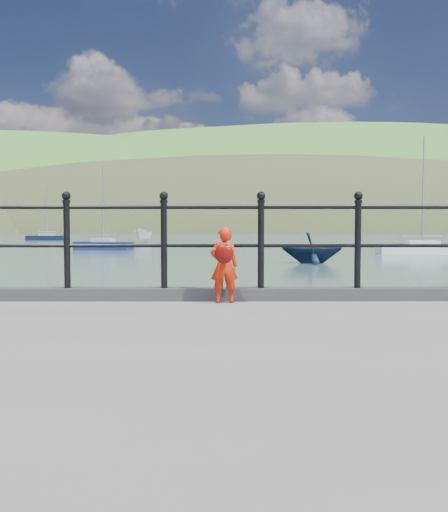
{
  "coord_description": "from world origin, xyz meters",
  "views": [
    {
      "loc": [
        0.12,
        -6.84,
        1.9
      ],
      "look_at": [
        0.14,
        -0.2,
        1.55
      ],
      "focal_mm": 38.0,
      "sensor_mm": 36.0,
      "label": 1
    }
  ],
  "objects_px": {
    "child": "(224,264)",
    "sailboat_port": "(103,246)",
    "launch_white": "(143,236)",
    "sailboat_left": "(47,238)",
    "railing": "(212,234)",
    "sailboat_near": "(422,250)",
    "launch_navy": "(312,248)"
  },
  "relations": [
    {
      "from": "railing",
      "to": "sailboat_near",
      "type": "relative_size",
      "value": 2.13
    },
    {
      "from": "sailboat_near",
      "to": "sailboat_port",
      "type": "bearing_deg",
      "value": 161.81
    },
    {
      "from": "railing",
      "to": "sailboat_port",
      "type": "relative_size",
      "value": 2.49
    },
    {
      "from": "railing",
      "to": "sailboat_port",
      "type": "height_order",
      "value": "sailboat_port"
    },
    {
      "from": "railing",
      "to": "sailboat_left",
      "type": "bearing_deg",
      "value": 109.36
    },
    {
      "from": "launch_navy",
      "to": "sailboat_near",
      "type": "distance_m",
      "value": 13.26
    },
    {
      "from": "launch_navy",
      "to": "sailboat_near",
      "type": "relative_size",
      "value": 0.37
    },
    {
      "from": "launch_navy",
      "to": "launch_white",
      "type": "bearing_deg",
      "value": 29.02
    },
    {
      "from": "launch_white",
      "to": "sailboat_port",
      "type": "bearing_deg",
      "value": -85.03
    },
    {
      "from": "launch_white",
      "to": "railing",
      "type": "bearing_deg",
      "value": -74.72
    },
    {
      "from": "child",
      "to": "sailboat_near",
      "type": "relative_size",
      "value": 0.11
    },
    {
      "from": "child",
      "to": "launch_navy",
      "type": "distance_m",
      "value": 22.91
    },
    {
      "from": "child",
      "to": "sailboat_port",
      "type": "distance_m",
      "value": 40.8
    },
    {
      "from": "launch_white",
      "to": "sailboat_near",
      "type": "xyz_separation_m",
      "value": [
        23.81,
        -28.01,
        -0.56
      ]
    },
    {
      "from": "child",
      "to": "sailboat_port",
      "type": "xyz_separation_m",
      "value": [
        -10.13,
        39.5,
        -1.12
      ]
    },
    {
      "from": "launch_white",
      "to": "sailboat_near",
      "type": "height_order",
      "value": "sailboat_near"
    },
    {
      "from": "launch_white",
      "to": "sailboat_port",
      "type": "height_order",
      "value": "sailboat_port"
    },
    {
      "from": "child",
      "to": "launch_white",
      "type": "height_order",
      "value": "child"
    },
    {
      "from": "railing",
      "to": "launch_navy",
      "type": "xyz_separation_m",
      "value": [
        4.88,
        22.12,
        -1.0
      ]
    },
    {
      "from": "launch_white",
      "to": "launch_navy",
      "type": "bearing_deg",
      "value": -62.72
    },
    {
      "from": "railing",
      "to": "sailboat_near",
      "type": "distance_m",
      "value": 34.6
    },
    {
      "from": "railing",
      "to": "sailboat_port",
      "type": "xyz_separation_m",
      "value": [
        -9.99,
        39.22,
        -1.48
      ]
    },
    {
      "from": "railing",
      "to": "child",
      "type": "height_order",
      "value": "railing"
    },
    {
      "from": "child",
      "to": "launch_white",
      "type": "xyz_separation_m",
      "value": [
        -9.72,
        59.79,
        -0.56
      ]
    },
    {
      "from": "launch_white",
      "to": "sailboat_left",
      "type": "bearing_deg",
      "value": 142.95
    },
    {
      "from": "launch_white",
      "to": "launch_navy",
      "type": "height_order",
      "value": "launch_white"
    },
    {
      "from": "launch_navy",
      "to": "sailboat_near",
      "type": "xyz_separation_m",
      "value": [
        9.35,
        9.39,
        -0.49
      ]
    },
    {
      "from": "sailboat_port",
      "to": "railing",
      "type": "bearing_deg",
      "value": -60.64
    },
    {
      "from": "sailboat_port",
      "to": "sailboat_left",
      "type": "relative_size",
      "value": 0.84
    },
    {
      "from": "railing",
      "to": "sailboat_left",
      "type": "relative_size",
      "value": 2.09
    },
    {
      "from": "launch_white",
      "to": "sailboat_left",
      "type": "xyz_separation_m",
      "value": [
        -16.91,
        15.87,
        -0.56
      ]
    },
    {
      "from": "sailboat_near",
      "to": "launch_navy",
      "type": "bearing_deg",
      "value": -135.41
    }
  ]
}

